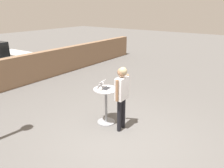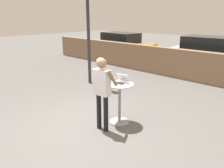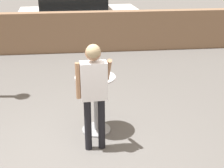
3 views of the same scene
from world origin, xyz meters
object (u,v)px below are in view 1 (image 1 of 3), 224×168
at_px(standing_person, 122,91).
at_px(cafe_table, 106,102).
at_px(coffee_mug, 100,89).
at_px(laptop, 104,87).

bearing_deg(standing_person, cafe_table, 84.62).
distance_m(cafe_table, standing_person, 0.74).
bearing_deg(cafe_table, standing_person, -95.38).
bearing_deg(coffee_mug, cafe_table, -2.04).
xyz_separation_m(coffee_mug, standing_person, (0.17, -0.56, 0.04)).
relative_size(cafe_table, laptop, 2.79).
height_order(cafe_table, standing_person, standing_person).
distance_m(cafe_table, laptop, 0.45).
xyz_separation_m(laptop, coffee_mug, (-0.21, -0.04, -0.00)).
relative_size(cafe_table, coffee_mug, 8.54).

